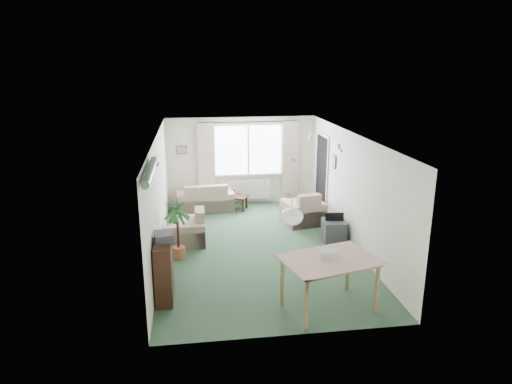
{
  "coord_description": "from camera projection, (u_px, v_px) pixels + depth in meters",
  "views": [
    {
      "loc": [
        -1.29,
        -8.9,
        3.81
      ],
      "look_at": [
        0.0,
        0.3,
        1.15
      ],
      "focal_mm": 32.0,
      "sensor_mm": 36.0,
      "label": 1
    }
  ],
  "objects": [
    {
      "name": "curtain_left",
      "position": [
        206.0,
        160.0,
        12.2
      ],
      "size": [
        0.45,
        0.08,
        2.0
      ],
      "primitive_type": "cube",
      "color": "beige"
    },
    {
      "name": "gift_box",
      "position": [
        329.0,
        254.0,
        7.14
      ],
      "size": [
        0.3,
        0.25,
        0.12
      ],
      "primitive_type": "cube",
      "rotation": [
        0.0,
        0.0,
        -0.34
      ],
      "color": "silver",
      "rests_on": "dining_table"
    },
    {
      "name": "radiator",
      "position": [
        249.0,
        189.0,
        12.65
      ],
      "size": [
        1.2,
        0.1,
        0.55
      ],
      "primitive_type": "cube",
      "color": "white"
    },
    {
      "name": "photo_frame",
      "position": [
        233.0,
        192.0,
        12.2
      ],
      "size": [
        0.12,
        0.04,
        0.16
      ],
      "primitive_type": "cube",
      "rotation": [
        0.0,
        0.0,
        -0.16
      ],
      "color": "brown",
      "rests_on": "coffee_table"
    },
    {
      "name": "pendant_lamp",
      "position": [
        292.0,
        217.0,
        7.12
      ],
      "size": [
        0.36,
        0.36,
        0.36
      ],
      "primitive_type": "sphere",
      "color": "white"
    },
    {
      "name": "coffee_table",
      "position": [
        232.0,
        202.0,
        12.22
      ],
      "size": [
        0.94,
        0.74,
        0.37
      ],
      "primitive_type": "cube",
      "rotation": [
        0.0,
        0.0,
        -0.39
      ],
      "color": "black",
      "rests_on": "ground"
    },
    {
      "name": "sofa",
      "position": [
        205.0,
        197.0,
        12.07
      ],
      "size": [
        1.52,
        0.87,
        0.74
      ],
      "primitive_type": "cube",
      "rotation": [
        0.0,
        0.0,
        3.2
      ],
      "color": "beige",
      "rests_on": "ground"
    },
    {
      "name": "wall_picture_back",
      "position": [
        181.0,
        150.0,
        12.13
      ],
      "size": [
        0.28,
        0.03,
        0.22
      ],
      "primitive_type": "cube",
      "color": "brown"
    },
    {
      "name": "armchair_left",
      "position": [
        186.0,
        226.0,
        9.86
      ],
      "size": [
        0.8,
        0.84,
        0.75
      ],
      "primitive_type": "cube",
      "rotation": [
        0.0,
        0.0,
        -1.57
      ],
      "color": "tan",
      "rests_on": "ground"
    },
    {
      "name": "bauble_cluster_b",
      "position": [
        340.0,
        145.0,
        9.01
      ],
      "size": [
        0.2,
        0.2,
        0.2
      ],
      "primitive_type": "sphere",
      "color": "silver"
    },
    {
      "name": "curtain_rod",
      "position": [
        249.0,
        122.0,
        12.09
      ],
      "size": [
        2.6,
        0.03,
        0.03
      ],
      "primitive_type": "cube",
      "color": "black"
    },
    {
      "name": "wall_picture_right",
      "position": [
        334.0,
        162.0,
        10.67
      ],
      "size": [
        0.03,
        0.24,
        0.3
      ],
      "primitive_type": "cube",
      "color": "brown"
    },
    {
      "name": "dining_table",
      "position": [
        329.0,
        284.0,
        7.2
      ],
      "size": [
        1.54,
        1.22,
        0.84
      ],
      "primitive_type": "cube",
      "rotation": [
        0.0,
        0.0,
        0.26
      ],
      "color": "tan",
      "rests_on": "ground"
    },
    {
      "name": "window",
      "position": [
        248.0,
        150.0,
        12.38
      ],
      "size": [
        1.8,
        0.03,
        1.3
      ],
      "primitive_type": "cube",
      "color": "white"
    },
    {
      "name": "pet_bed",
      "position": [
        309.0,
        218.0,
        11.34
      ],
      "size": [
        0.84,
        0.84,
        0.13
      ],
      "primitive_type": "cylinder",
      "rotation": [
        0.0,
        0.0,
        0.43
      ],
      "color": "navy",
      "rests_on": "ground"
    },
    {
      "name": "hifi_box",
      "position": [
        163.0,
        237.0,
        7.39
      ],
      "size": [
        0.33,
        0.39,
        0.14
      ],
      "primitive_type": "cube",
      "rotation": [
        0.0,
        0.0,
        0.17
      ],
      "color": "#3B3B40",
      "rests_on": "bookshelf"
    },
    {
      "name": "curtain_right",
      "position": [
        290.0,
        158.0,
        12.5
      ],
      "size": [
        0.45,
        0.08,
        2.0
      ],
      "primitive_type": "cube",
      "color": "beige"
    },
    {
      "name": "houseplant",
      "position": [
        178.0,
        228.0,
        9.02
      ],
      "size": [
        0.57,
        0.57,
        1.27
      ],
      "primitive_type": "cylinder",
      "rotation": [
        0.0,
        0.0,
        -0.04
      ],
      "color": "#1C512B",
      "rests_on": "ground"
    },
    {
      "name": "ground",
      "position": [
        258.0,
        248.0,
        9.69
      ],
      "size": [
        6.5,
        6.5,
        0.0
      ],
      "primitive_type": "plane",
      "color": "#2D4C34"
    },
    {
      "name": "tinsel_garland",
      "position": [
        150.0,
        171.0,
        6.62
      ],
      "size": [
        1.6,
        1.6,
        0.12
      ],
      "primitive_type": "cylinder",
      "color": "#196626"
    },
    {
      "name": "bookshelf",
      "position": [
        164.0,
        270.0,
        7.52
      ],
      "size": [
        0.28,
        0.83,
        1.01
      ],
      "primitive_type": "cube",
      "rotation": [
        0.0,
        0.0,
        0.01
      ],
      "color": "black",
      "rests_on": "ground"
    },
    {
      "name": "bauble_cluster_a",
      "position": [
        310.0,
        136.0,
        10.11
      ],
      "size": [
        0.2,
        0.2,
        0.2
      ],
      "primitive_type": "sphere",
      "color": "silver"
    },
    {
      "name": "doorway",
      "position": [
        322.0,
        175.0,
        11.78
      ],
      "size": [
        0.03,
        0.95,
        2.0
      ],
      "primitive_type": "cube",
      "color": "black"
    },
    {
      "name": "armchair_corner",
      "position": [
        303.0,
        207.0,
        11.09
      ],
      "size": [
        1.04,
        1.0,
        0.81
      ],
      "primitive_type": "cube",
      "rotation": [
        0.0,
        0.0,
        3.32
      ],
      "color": "beige",
      "rests_on": "ground"
    },
    {
      "name": "tv_cube",
      "position": [
        334.0,
        231.0,
        9.99
      ],
      "size": [
        0.52,
        0.56,
        0.48
      ],
      "primitive_type": "cube",
      "rotation": [
        0.0,
        0.0,
        -0.08
      ],
      "color": "#323337",
      "rests_on": "ground"
    }
  ]
}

